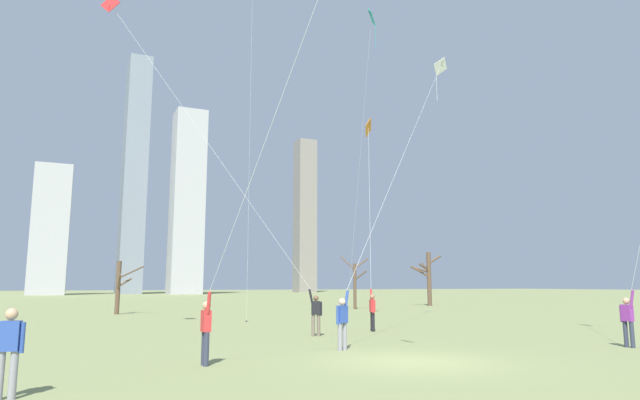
% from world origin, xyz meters
% --- Properties ---
extents(ground_plane, '(400.00, 400.00, 0.00)m').
position_xyz_m(ground_plane, '(0.00, 0.00, 0.00)').
color(ground_plane, '#848E56').
extents(kite_flyer_midfield_right_red, '(8.92, 3.99, 14.64)m').
position_xyz_m(kite_flyer_midfield_right_red, '(-0.57, 8.17, 2.77)').
color(kite_flyer_midfield_right_red, '#726656').
rests_on(kite_flyer_midfield_right_red, ground).
extents(kite_flyer_midfield_left_blue, '(2.87, 7.29, 13.77)m').
position_xyz_m(kite_flyer_midfield_left_blue, '(-4.88, 0.63, 2.67)').
color(kite_flyer_midfield_left_blue, '#33384C').
rests_on(kite_flyer_midfield_left_blue, ground).
extents(kite_flyer_far_back_orange, '(4.86, 8.38, 12.55)m').
position_xyz_m(kite_flyer_far_back_orange, '(4.69, 10.37, 3.23)').
color(kite_flyer_far_back_orange, black).
rests_on(kite_flyer_far_back_orange, ground).
extents(kite_flyer_foreground_right_white, '(12.11, 9.71, 15.40)m').
position_xyz_m(kite_flyer_foreground_right_white, '(1.40, 4.62, 3.39)').
color(kite_flyer_foreground_right_white, gray).
rests_on(kite_flyer_foreground_right_white, ground).
extents(bystander_far_off_by_trees, '(0.50, 0.27, 1.62)m').
position_xyz_m(bystander_far_off_by_trees, '(-9.43, -1.13, 0.90)').
color(bystander_far_off_by_trees, gray).
rests_on(bystander_far_off_by_trees, ground).
extents(distant_kite_high_overhead_teal, '(1.12, 5.39, 17.80)m').
position_xyz_m(distant_kite_high_overhead_teal, '(6.35, 13.12, 15.91)').
color(distant_kite_high_overhead_teal, teal).
rests_on(distant_kite_high_overhead_teal, ground).
extents(bare_tree_rightmost, '(1.76, 1.87, 3.70)m').
position_xyz_m(bare_tree_rightmost, '(-5.43, 28.25, 1.94)').
color(bare_tree_rightmost, brown).
rests_on(bare_tree_rightmost, ground).
extents(bare_tree_right_of_center, '(2.90, 2.65, 5.21)m').
position_xyz_m(bare_tree_right_of_center, '(23.45, 32.21, 2.88)').
color(bare_tree_right_of_center, brown).
rests_on(bare_tree_right_of_center, ground).
extents(bare_tree_center, '(1.94, 2.43, 4.49)m').
position_xyz_m(bare_tree_center, '(13.37, 28.47, 2.25)').
color(bare_tree_center, brown).
rests_on(bare_tree_center, ground).
extents(skyline_squat_block, '(6.72, 7.38, 40.60)m').
position_xyz_m(skyline_squat_block, '(13.65, 108.06, 20.30)').
color(skyline_squat_block, '#B2B2B7').
rests_on(skyline_squat_block, ground).
extents(skyline_mid_tower_left, '(5.09, 5.17, 41.96)m').
position_xyz_m(skyline_mid_tower_left, '(48.89, 124.73, 20.98)').
color(skyline_mid_tower_left, gray).
rests_on(skyline_mid_tower_left, ground).
extents(skyline_slender_spire, '(5.05, 11.61, 54.60)m').
position_xyz_m(skyline_slender_spire, '(3.09, 118.68, 27.30)').
color(skyline_slender_spire, gray).
rests_on(skyline_slender_spire, ground).
extents(skyline_mid_tower_right, '(6.98, 8.77, 26.09)m').
position_xyz_m(skyline_mid_tower_right, '(-13.15, 110.34, 13.05)').
color(skyline_mid_tower_right, '#B2B2B7').
rests_on(skyline_mid_tower_right, ground).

